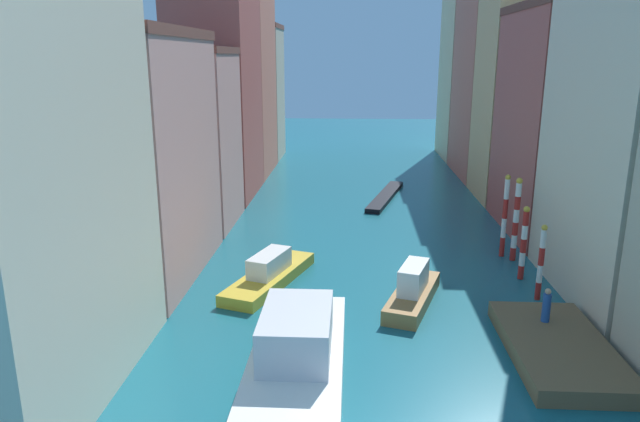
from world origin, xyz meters
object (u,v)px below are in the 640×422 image
object	(u,v)px
motorboat_1	(413,290)
gondola_black	(386,196)
vaporetto_white	(297,359)
motorboat_0	(270,273)
mooring_pole_0	(541,262)
mooring_pole_2	(516,219)
person_on_dock	(546,306)
waterfront_dock	(558,348)
mooring_pole_3	(505,215)
mooring_pole_1	(524,242)

from	to	relation	value
motorboat_1	gondola_black	bearing A→B (deg)	90.36
vaporetto_white	motorboat_0	world-z (taller)	vaporetto_white
mooring_pole_0	motorboat_1	distance (m)	6.63
mooring_pole_0	mooring_pole_2	xyz separation A→B (m)	(0.30, 5.93, 0.58)
person_on_dock	vaporetto_white	bearing A→B (deg)	-156.74
waterfront_dock	gondola_black	bearing A→B (deg)	101.67
mooring_pole_2	mooring_pole_3	bearing A→B (deg)	125.73
waterfront_dock	mooring_pole_0	distance (m)	6.16
waterfront_dock	motorboat_1	distance (m)	7.39
mooring_pole_1	motorboat_1	size ratio (longest dim) A/B	0.67
mooring_pole_2	gondola_black	world-z (taller)	mooring_pole_2
waterfront_dock	mooring_pole_1	bearing A→B (deg)	84.26
vaporetto_white	gondola_black	bearing A→B (deg)	80.65
mooring_pole_0	motorboat_0	size ratio (longest dim) A/B	0.50
waterfront_dock	vaporetto_white	bearing A→B (deg)	-165.40
mooring_pole_0	mooring_pole_3	xyz separation A→B (m)	(-0.20, 6.62, 0.59)
gondola_black	motorboat_1	distance (m)	22.35
mooring_pole_2	mooring_pole_3	xyz separation A→B (m)	(-0.49, 0.69, 0.02)
waterfront_dock	gondola_black	size ratio (longest dim) A/B	0.70
waterfront_dock	person_on_dock	xyz separation A→B (m)	(-0.01, 1.79, 1.07)
waterfront_dock	gondola_black	distance (m)	27.85
mooring_pole_2	mooring_pole_1	bearing A→B (deg)	-96.81
person_on_dock	vaporetto_white	distance (m)	11.51
waterfront_dock	motorboat_0	xyz separation A→B (m)	(-13.02, 7.25, 0.22)
motorboat_1	waterfront_dock	bearing A→B (deg)	-41.92
person_on_dock	mooring_pole_2	bearing A→B (deg)	82.88
mooring_pole_1	mooring_pole_3	distance (m)	3.81
waterfront_dock	gondola_black	xyz separation A→B (m)	(-5.63, 27.27, -0.16)
mooring_pole_1	motorboat_1	bearing A→B (deg)	-149.45
waterfront_dock	motorboat_0	bearing A→B (deg)	150.90
mooring_pole_0	mooring_pole_1	distance (m)	2.84
mooring_pole_1	vaporetto_white	xyz separation A→B (m)	(-11.45, -11.44, -1.06)
waterfront_dock	motorboat_0	world-z (taller)	motorboat_0
gondola_black	motorboat_1	size ratio (longest dim) A/B	1.77
vaporetto_white	gondola_black	distance (m)	30.45
mooring_pole_1	mooring_pole_3	bearing A→B (deg)	91.92
person_on_dock	waterfront_dock	bearing A→B (deg)	-89.84
person_on_dock	mooring_pole_0	distance (m)	4.21
vaporetto_white	motorboat_0	xyz separation A→B (m)	(-2.44, 10.00, -0.51)
mooring_pole_3	gondola_black	size ratio (longest dim) A/B	0.47
vaporetto_white	gondola_black	xyz separation A→B (m)	(4.95, 30.03, -0.89)
person_on_dock	motorboat_0	size ratio (longest dim) A/B	0.19
motorboat_1	person_on_dock	bearing A→B (deg)	-29.78
waterfront_dock	mooring_pole_3	bearing A→B (deg)	86.57
person_on_dock	gondola_black	bearing A→B (deg)	102.45
mooring_pole_3	gondola_black	xyz separation A→B (m)	(-6.38, 14.81, -2.44)
waterfront_dock	mooring_pole_0	xyz separation A→B (m)	(0.94, 5.84, 1.68)
mooring_pole_0	mooring_pole_1	xyz separation A→B (m)	(-0.07, 2.84, 0.11)
mooring_pole_0	waterfront_dock	bearing A→B (deg)	-99.18
waterfront_dock	mooring_pole_2	size ratio (longest dim) A/B	1.50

